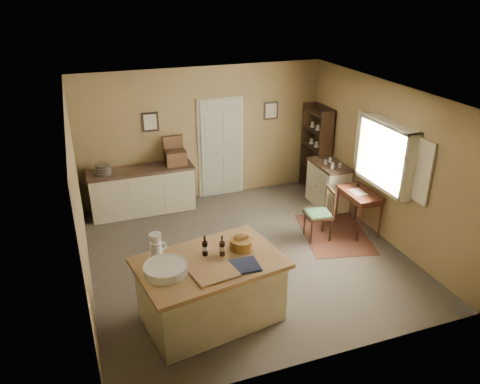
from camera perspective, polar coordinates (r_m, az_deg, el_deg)
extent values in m
plane|color=brown|center=(7.90, 0.81, -7.66)|extent=(5.00, 5.00, 0.00)
cube|color=olive|center=(9.50, -4.45, 6.99)|extent=(5.00, 0.10, 2.70)
cube|color=olive|center=(5.27, 10.54, -8.81)|extent=(5.00, 0.10, 2.70)
cube|color=olive|center=(6.88, -19.05, -1.48)|extent=(0.10, 5.00, 2.70)
cube|color=olive|center=(8.41, 17.06, 3.58)|extent=(0.10, 5.00, 2.70)
plane|color=silver|center=(6.85, 0.95, 11.81)|extent=(5.00, 5.00, 0.00)
cube|color=#A4A48D|center=(9.66, -2.34, 5.50)|extent=(0.97, 0.06, 2.11)
cube|color=black|center=(9.17, -10.89, 8.38)|extent=(0.32, 0.02, 0.38)
cube|color=beige|center=(9.16, -10.88, 8.36)|extent=(0.24, 0.01, 0.30)
cube|color=black|center=(9.84, 3.79, 9.88)|extent=(0.32, 0.02, 0.38)
cube|color=beige|center=(9.83, 3.81, 9.86)|extent=(0.24, 0.01, 0.30)
cube|color=beige|center=(8.32, 16.88, 0.89)|extent=(0.25, 1.32, 0.06)
cube|color=beige|center=(7.97, 17.81, 7.88)|extent=(0.25, 1.32, 0.06)
cube|color=white|center=(8.20, 18.01, 4.40)|extent=(0.01, 1.20, 1.00)
cube|color=beige|center=(7.59, 21.43, 2.27)|extent=(0.04, 0.35, 1.00)
cube|color=beige|center=(8.80, 14.68, 6.17)|extent=(0.04, 0.35, 1.00)
cube|color=beige|center=(6.36, -3.57, -12.04)|extent=(1.87, 1.35, 0.85)
cube|color=#9B7342|center=(6.10, -3.68, -8.61)|extent=(2.02, 1.49, 0.06)
cylinder|color=white|center=(5.88, -9.06, -9.32)|extent=(0.54, 0.54, 0.11)
cube|color=#9B7342|center=(5.81, -3.07, -9.95)|extent=(0.59, 0.46, 0.03)
cube|color=black|center=(5.95, 0.22, -9.02)|extent=(0.44, 0.36, 0.02)
cylinder|color=olive|center=(6.30, 0.20, -6.31)|extent=(0.32, 0.32, 0.14)
cylinder|color=black|center=(6.13, -4.31, -6.53)|extent=(0.08, 0.08, 0.29)
cylinder|color=black|center=(6.11, -2.20, -6.57)|extent=(0.08, 0.08, 0.29)
cube|color=beige|center=(9.31, -11.78, 0.05)|extent=(1.97, 0.54, 0.85)
cube|color=#332319|center=(9.14, -12.02, 2.61)|extent=(2.01, 0.57, 0.05)
cube|color=#472C19|center=(9.18, -7.86, 4.14)|extent=(0.39, 0.30, 0.28)
cylinder|color=#59544F|center=(9.05, -16.40, 2.69)|extent=(0.34, 0.34, 0.18)
cube|color=#4B2716|center=(8.68, 11.43, -4.96)|extent=(1.43, 1.81, 0.01)
cube|color=#35180F|center=(8.57, 14.44, -0.06)|extent=(0.51, 0.83, 0.03)
cube|color=#35180F|center=(8.60, 14.39, -0.49)|extent=(0.45, 0.77, 0.10)
cube|color=silver|center=(8.54, 14.17, 0.00)|extent=(0.22, 0.30, 0.01)
cylinder|color=black|center=(8.78, 14.20, 0.86)|extent=(0.05, 0.05, 0.05)
cylinder|color=#35180F|center=(8.35, 14.33, -3.72)|extent=(0.04, 0.04, 0.72)
cylinder|color=#35180F|center=(8.58, 16.73, -3.22)|extent=(0.04, 0.04, 0.72)
cylinder|color=#35180F|center=(8.91, 11.72, -1.58)|extent=(0.04, 0.04, 0.72)
cylinder|color=#35180F|center=(9.13, 14.03, -1.17)|extent=(0.04, 0.04, 0.72)
cube|color=beige|center=(9.55, 10.66, 0.77)|extent=(0.50, 0.91, 0.85)
cube|color=#332319|center=(9.38, 10.87, 3.28)|extent=(0.53, 0.95, 0.05)
cylinder|color=silver|center=(9.23, 11.16, 3.37)|extent=(0.22, 0.22, 0.09)
cube|color=black|center=(9.71, 10.38, 4.38)|extent=(0.31, 0.04, 1.85)
cube|color=black|center=(10.36, 8.25, 5.82)|extent=(0.31, 0.04, 1.85)
cube|color=black|center=(10.10, 10.02, 5.21)|extent=(0.02, 0.83, 1.85)
cube|color=black|center=(10.35, 8.96, 0.55)|extent=(0.31, 0.79, 0.03)
cube|color=black|center=(10.18, 9.13, 2.92)|extent=(0.31, 0.79, 0.03)
cube|color=black|center=(10.02, 9.30, 5.37)|extent=(0.31, 0.79, 0.03)
cube|color=black|center=(9.90, 9.45, 7.39)|extent=(0.31, 0.79, 0.03)
cube|color=black|center=(9.80, 9.60, 9.45)|extent=(0.31, 0.79, 0.03)
cylinder|color=white|center=(10.00, 9.32, 5.70)|extent=(0.12, 0.12, 0.11)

